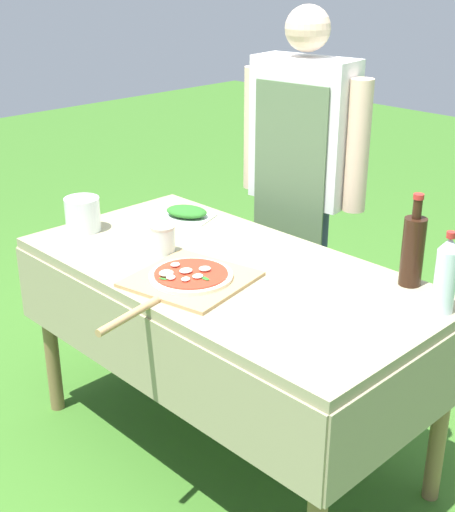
# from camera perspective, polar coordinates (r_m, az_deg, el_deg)

# --- Properties ---
(ground_plane) EXTENTS (12.00, 12.00, 0.00)m
(ground_plane) POSITION_cam_1_polar(r_m,az_deg,el_deg) (2.77, -0.03, -15.07)
(ground_plane) COLOR #386B23
(prep_table) EXTENTS (1.48, 0.77, 0.74)m
(prep_table) POSITION_cam_1_polar(r_m,az_deg,el_deg) (2.43, -0.03, -3.06)
(prep_table) COLOR gray
(prep_table) RESTS_ON ground
(person_cook) EXTENTS (0.57, 0.23, 1.54)m
(person_cook) POSITION_cam_1_polar(r_m,az_deg,el_deg) (2.95, 5.95, 7.10)
(person_cook) COLOR #333D56
(person_cook) RESTS_ON ground
(pizza_on_peel) EXTENTS (0.41, 0.63, 0.05)m
(pizza_on_peel) POSITION_cam_1_polar(r_m,az_deg,el_deg) (2.27, -3.13, -1.89)
(pizza_on_peel) COLOR tan
(pizza_on_peel) RESTS_ON prep_table
(oil_bottle) EXTENTS (0.07, 0.07, 0.30)m
(oil_bottle) POSITION_cam_1_polar(r_m,az_deg,el_deg) (2.29, 14.61, 0.52)
(oil_bottle) COLOR black
(oil_bottle) RESTS_ON prep_table
(water_bottle) EXTENTS (0.06, 0.06, 0.25)m
(water_bottle) POSITION_cam_1_polar(r_m,az_deg,el_deg) (2.14, 17.07, -1.45)
(water_bottle) COLOR silver
(water_bottle) RESTS_ON prep_table
(herb_container) EXTENTS (0.24, 0.20, 0.05)m
(herb_container) POSITION_cam_1_polar(r_m,az_deg,el_deg) (2.84, -3.28, 3.50)
(herb_container) COLOR silver
(herb_container) RESTS_ON prep_table
(mixing_tub) EXTENTS (0.13, 0.13, 0.13)m
(mixing_tub) POSITION_cam_1_polar(r_m,az_deg,el_deg) (2.74, -11.51, 3.30)
(mixing_tub) COLOR silver
(mixing_tub) RESTS_ON prep_table
(sauce_jar) EXTENTS (0.09, 0.09, 0.10)m
(sauce_jar) POSITION_cam_1_polar(r_m,az_deg,el_deg) (2.49, -5.18, 1.17)
(sauce_jar) COLOR silver
(sauce_jar) RESTS_ON prep_table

